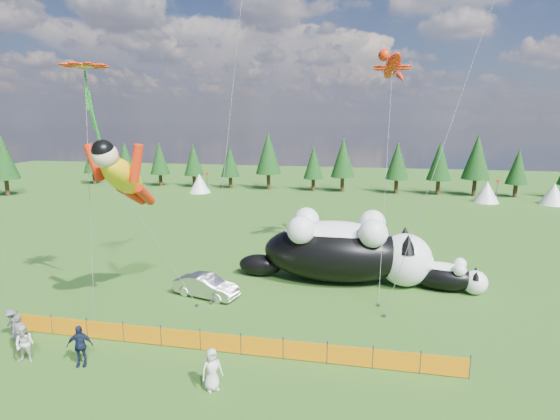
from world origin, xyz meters
TOP-DOWN VIEW (x-y plane):
  - ground at (0.00, 0.00)m, footprint 160.00×160.00m
  - safety_fence at (0.00, -3.00)m, footprint 22.06×0.06m
  - tree_line at (0.00, 45.00)m, footprint 90.00×4.00m
  - festival_tents at (11.00, 40.00)m, footprint 50.00×3.20m
  - cat_large at (5.12, 7.51)m, footprint 13.02×4.70m
  - cat_small at (11.63, 7.19)m, footprint 5.66×2.79m
  - car at (-3.01, 3.16)m, footprint 4.33×2.39m
  - spectator_a at (-9.27, -4.80)m, footprint 0.77×0.61m
  - spectator_b at (-8.33, -5.54)m, footprint 0.94×0.66m
  - spectator_c at (-5.74, -5.27)m, footprint 1.24×0.89m
  - spectator_d at (-10.64, -3.77)m, footprint 1.13×0.95m
  - spectator_e at (0.61, -5.81)m, footprint 1.03×0.99m
  - superhero_kite at (-6.28, 0.09)m, footprint 5.99×5.72m
  - gecko_kite at (7.90, 12.81)m, footprint 3.46×12.02m
  - flower_kite at (-8.28, 0.51)m, footprint 3.20×4.10m
  - diamond_kite_a at (-0.92, 4.68)m, footprint 2.00×3.24m

SIDE VIEW (x-z plane):
  - ground at x=0.00m, z-range 0.00..0.00m
  - safety_fence at x=0.00m, z-range -0.05..1.05m
  - car at x=-3.01m, z-range 0.00..1.35m
  - spectator_d at x=-10.64m, z-range 0.00..1.55m
  - spectator_b at x=-8.33m, z-range 0.00..1.77m
  - spectator_e at x=0.61m, z-range 0.00..1.78m
  - spectator_a at x=-9.27m, z-range 0.00..1.85m
  - spectator_c at x=-5.74m, z-range 0.00..1.90m
  - cat_small at x=11.63m, z-range -0.05..2.01m
  - festival_tents at x=11.00m, z-range 0.00..2.80m
  - cat_large at x=5.12m, z-range -0.12..4.59m
  - tree_line at x=0.00m, z-range 0.00..8.00m
  - superhero_kite at x=-6.28m, z-range 2.58..13.03m
  - flower_kite at x=-8.28m, z-range 6.50..20.20m
  - gecko_kite at x=7.90m, z-range 6.00..22.97m
  - diamond_kite_a at x=-0.92m, z-range 7.58..26.77m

